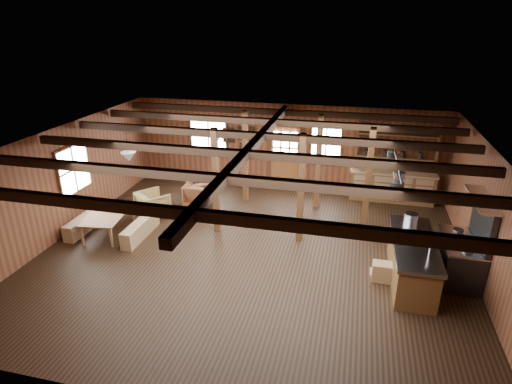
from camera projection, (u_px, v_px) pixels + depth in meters
room at (252, 201)px, 9.79m from camera, size 10.04×9.04×2.84m
ceiling_joists at (253, 145)px, 9.46m from camera, size 9.80×8.82×0.18m
timber_posts at (289, 173)px, 11.54m from camera, size 3.95×2.35×2.80m
back_door at (285, 163)px, 13.99m from camera, size 1.02×0.08×2.15m
window_back_left at (209, 137)px, 14.28m from camera, size 1.32×0.06×1.32m
window_back_right at (326, 144)px, 13.44m from camera, size 1.02×0.06×1.32m
window_left at (73, 169)px, 11.24m from camera, size 0.14×1.24×1.32m
notice_boards at (240, 138)px, 14.03m from camera, size 1.08×0.03×0.90m
back_counter at (392, 182)px, 13.13m from camera, size 2.55×0.60×2.45m
pendant_lamps at (175, 147)px, 10.85m from camera, size 1.86×2.36×0.66m
pot_rack at (396, 172)px, 9.02m from camera, size 0.33×3.00×0.46m
kitchen_island at (412, 260)px, 9.16m from camera, size 0.91×2.51×1.20m
step_stool at (382, 272)px, 9.24m from camera, size 0.47×0.34×0.41m
commercial_range at (463, 253)px, 9.17m from camera, size 0.80×1.55×1.91m
dining_table at (110, 223)px, 11.24m from camera, size 1.13×1.74×0.58m
bench_wall at (85, 223)px, 11.44m from camera, size 0.29×1.56×0.43m
bench_aisle at (140, 229)px, 11.08m from camera, size 0.30×1.59×0.44m
armchair_a at (199, 190)px, 13.29m from camera, size 0.96×0.97×0.64m
armchair_b at (199, 194)px, 12.87m from camera, size 0.78×0.80×0.72m
armchair_c at (153, 204)px, 12.17m from camera, size 1.12×1.13×0.74m
counter_pot at (411, 217)px, 9.85m from camera, size 0.31×0.31×0.19m
bowl at (411, 237)px, 9.07m from camera, size 0.36×0.36×0.07m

